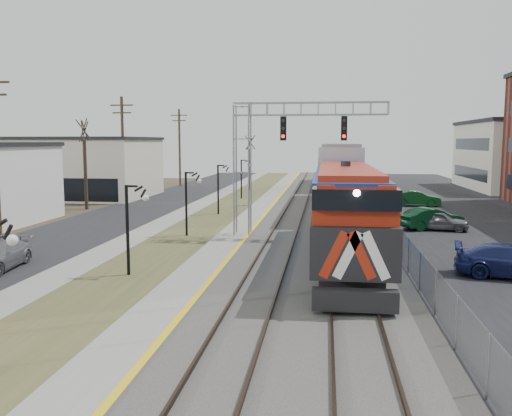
# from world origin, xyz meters

# --- Properties ---
(street_west) EXTENTS (7.00, 120.00, 0.04)m
(street_west) POSITION_xyz_m (-11.50, 35.00, 0.02)
(street_west) COLOR black
(street_west) RESTS_ON ground
(sidewalk) EXTENTS (2.00, 120.00, 0.08)m
(sidewalk) POSITION_xyz_m (-7.00, 35.00, 0.04)
(sidewalk) COLOR gray
(sidewalk) RESTS_ON ground
(grass_median) EXTENTS (4.00, 120.00, 0.06)m
(grass_median) POSITION_xyz_m (-4.00, 35.00, 0.03)
(grass_median) COLOR #434524
(grass_median) RESTS_ON ground
(platform) EXTENTS (2.00, 120.00, 0.24)m
(platform) POSITION_xyz_m (-1.00, 35.00, 0.12)
(platform) COLOR gray
(platform) RESTS_ON ground
(ballast_bed) EXTENTS (8.00, 120.00, 0.20)m
(ballast_bed) POSITION_xyz_m (4.00, 35.00, 0.10)
(ballast_bed) COLOR #595651
(ballast_bed) RESTS_ON ground
(parking_lot) EXTENTS (16.00, 120.00, 0.04)m
(parking_lot) POSITION_xyz_m (16.00, 35.00, 0.02)
(parking_lot) COLOR black
(parking_lot) RESTS_ON ground
(platform_edge) EXTENTS (0.24, 120.00, 0.01)m
(platform_edge) POSITION_xyz_m (-0.12, 35.00, 0.24)
(platform_edge) COLOR gold
(platform_edge) RESTS_ON platform
(track_near) EXTENTS (1.58, 120.00, 0.15)m
(track_near) POSITION_xyz_m (2.00, 35.00, 0.28)
(track_near) COLOR #2D2119
(track_near) RESTS_ON ballast_bed
(track_far) EXTENTS (1.58, 120.00, 0.15)m
(track_far) POSITION_xyz_m (5.50, 35.00, 0.28)
(track_far) COLOR #2D2119
(track_far) RESTS_ON ballast_bed
(train) EXTENTS (3.00, 63.05, 5.33)m
(train) POSITION_xyz_m (5.50, 46.13, 2.88)
(train) COLOR #123898
(train) RESTS_ON ground
(signal_gantry) EXTENTS (9.00, 1.07, 8.15)m
(signal_gantry) POSITION_xyz_m (1.22, 27.99, 5.59)
(signal_gantry) COLOR gray
(signal_gantry) RESTS_ON ground
(lampposts) EXTENTS (0.14, 62.14, 4.00)m
(lampposts) POSITION_xyz_m (-4.00, 18.29, 2.00)
(lampposts) COLOR black
(lampposts) RESTS_ON ground
(fence) EXTENTS (0.04, 120.00, 1.60)m
(fence) POSITION_xyz_m (8.20, 35.00, 0.80)
(fence) COLOR gray
(fence) RESTS_ON ground
(bare_trees) EXTENTS (12.30, 42.30, 5.95)m
(bare_trees) POSITION_xyz_m (-12.66, 38.91, 2.70)
(bare_trees) COLOR #382D23
(bare_trees) RESTS_ON ground
(car_lot_e) EXTENTS (4.00, 2.18, 1.29)m
(car_lot_e) POSITION_xyz_m (11.93, 32.25, 0.65)
(car_lot_e) COLOR slate
(car_lot_e) RESTS_ON ground
(car_lot_f) EXTENTS (4.55, 3.14, 1.42)m
(car_lot_f) POSITION_xyz_m (11.53, 32.62, 0.71)
(car_lot_f) COLOR #0B371B
(car_lot_f) RESTS_ON ground
(car_lot_g) EXTENTS (4.24, 1.71, 1.37)m
(car_lot_g) POSITION_xyz_m (12.72, 45.86, 0.68)
(car_lot_g) COLOR #0D441A
(car_lot_g) RESTS_ON ground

